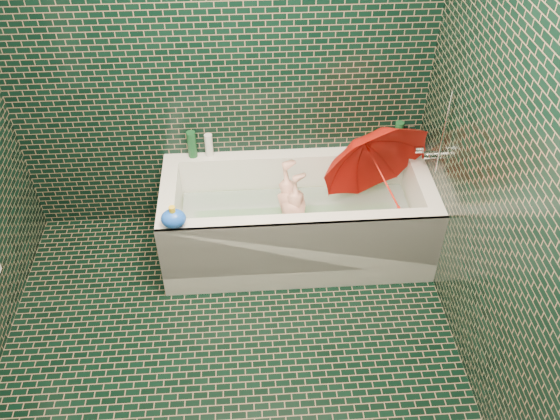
{
  "coord_description": "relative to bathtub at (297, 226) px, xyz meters",
  "views": [
    {
      "loc": [
        0.14,
        -1.83,
        2.84
      ],
      "look_at": [
        0.33,
        0.82,
        0.52
      ],
      "focal_mm": 38.0,
      "sensor_mm": 36.0,
      "label": 1
    }
  ],
  "objects": [
    {
      "name": "child",
      "position": [
        -0.02,
        -0.03,
        0.1
      ],
      "size": [
        0.84,
        0.49,
        0.22
      ],
      "primitive_type": "imported",
      "rotation": [
        -1.53,
        0.0,
        -1.29
      ],
      "color": "#E6A28F",
      "rests_on": "bathtub"
    },
    {
      "name": "soap_bottle_c",
      "position": [
        0.73,
        0.35,
        0.34
      ],
      "size": [
        0.17,
        0.17,
        0.19
      ],
      "primitive_type": "imported",
      "rotation": [
        0.0,
        0.0,
        0.2
      ],
      "color": "#144622",
      "rests_on": "bathtub"
    },
    {
      "name": "floor",
      "position": [
        -0.45,
        -1.01,
        -0.21
      ],
      "size": [
        2.8,
        2.8,
        0.0
      ],
      "primitive_type": "plane",
      "color": "black",
      "rests_on": "ground"
    },
    {
      "name": "bottle_left_tall",
      "position": [
        -0.66,
        0.36,
        0.43
      ],
      "size": [
        0.08,
        0.08,
        0.18
      ],
      "primitive_type": "cylinder",
      "rotation": [
        0.0,
        0.0,
        0.31
      ],
      "color": "#144622",
      "rests_on": "bathtub"
    },
    {
      "name": "faucet",
      "position": [
        0.81,
        0.01,
        0.56
      ],
      "size": [
        0.18,
        0.19,
        0.55
      ],
      "color": "silver",
      "rests_on": "wall_right"
    },
    {
      "name": "rubber_duck",
      "position": [
        0.54,
        0.32,
        0.38
      ],
      "size": [
        0.12,
        0.09,
        0.1
      ],
      "rotation": [
        0.0,
        0.0,
        -0.13
      ],
      "color": "yellow",
      "rests_on": "bathtub"
    },
    {
      "name": "wall_right",
      "position": [
        0.85,
        -1.01,
        1.04
      ],
      "size": [
        0.0,
        2.8,
        2.8
      ],
      "primitive_type": "plane",
      "rotation": [
        1.57,
        0.0,
        -1.57
      ],
      "color": "black",
      "rests_on": "floor"
    },
    {
      "name": "bottle_right_pump",
      "position": [
        0.77,
        0.34,
        0.42
      ],
      "size": [
        0.05,
        0.05,
        0.17
      ],
      "primitive_type": "cylinder",
      "rotation": [
        0.0,
        0.0,
        -0.02
      ],
      "color": "silver",
      "rests_on": "bathtub"
    },
    {
      "name": "soap_bottle_a",
      "position": [
        0.71,
        0.31,
        0.34
      ],
      "size": [
        0.12,
        0.13,
        0.27
      ],
      "primitive_type": "imported",
      "rotation": [
        0.0,
        0.0,
        0.25
      ],
      "color": "white",
      "rests_on": "bathtub"
    },
    {
      "name": "bath_mat",
      "position": [
        0.0,
        0.02,
        -0.06
      ],
      "size": [
        1.35,
        0.47,
        0.01
      ],
      "primitive_type": "cube",
      "color": "green",
      "rests_on": "bathtub"
    },
    {
      "name": "bottle_left_short",
      "position": [
        -0.55,
        0.36,
        0.42
      ],
      "size": [
        0.06,
        0.06,
        0.16
      ],
      "primitive_type": "cylinder",
      "rotation": [
        0.0,
        0.0,
        -0.08
      ],
      "color": "white",
      "rests_on": "bathtub"
    },
    {
      "name": "bottle_right_tall",
      "position": [
        0.68,
        0.32,
        0.45
      ],
      "size": [
        0.06,
        0.06,
        0.22
      ],
      "primitive_type": "cylinder",
      "rotation": [
        0.0,
        0.0,
        0.13
      ],
      "color": "#144622",
      "rests_on": "bathtub"
    },
    {
      "name": "bathtub",
      "position": [
        0.0,
        0.0,
        0.0
      ],
      "size": [
        1.7,
        0.75,
        0.55
      ],
      "color": "white",
      "rests_on": "floor"
    },
    {
      "name": "wall_back",
      "position": [
        -0.45,
        0.39,
        1.04
      ],
      "size": [
        2.8,
        0.0,
        2.8
      ],
      "primitive_type": "plane",
      "rotation": [
        1.57,
        0.0,
        0.0
      ],
      "color": "black",
      "rests_on": "floor"
    },
    {
      "name": "umbrella",
      "position": [
        0.52,
        -0.02,
        0.39
      ],
      "size": [
        0.97,
        0.99,
        1.0
      ],
      "primitive_type": "imported",
      "rotation": [
        0.41,
        -0.32,
        0.2
      ],
      "color": "red",
      "rests_on": "bathtub"
    },
    {
      "name": "soap_bottle_b",
      "position": [
        0.69,
        0.36,
        0.34
      ],
      "size": [
        0.11,
        0.12,
        0.19
      ],
      "primitive_type": "imported",
      "rotation": [
        0.0,
        0.0,
        0.39
      ],
      "color": "#5B217C",
      "rests_on": "bathtub"
    },
    {
      "name": "water",
      "position": [
        0.0,
        0.02,
        0.09
      ],
      "size": [
        1.48,
        0.53,
        0.0
      ],
      "primitive_type": "cube",
      "color": "silver",
      "rests_on": "bathtub"
    },
    {
      "name": "bath_toy",
      "position": [
        -0.73,
        -0.32,
        0.4
      ],
      "size": [
        0.16,
        0.14,
        0.14
      ],
      "rotation": [
        0.0,
        0.0,
        -0.17
      ],
      "color": "blue",
      "rests_on": "bathtub"
    }
  ]
}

